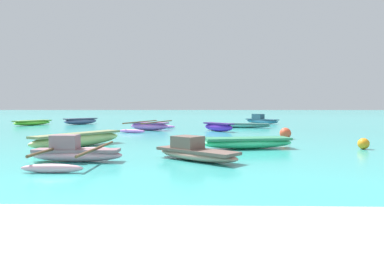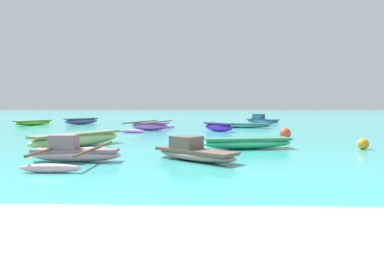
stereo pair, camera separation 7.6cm
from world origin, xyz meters
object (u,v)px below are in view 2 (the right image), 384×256
object	(u,v)px
moored_boat_6	(262,120)
moored_boat_9	(247,142)
moored_boat_7	(81,121)
mooring_buoy_2	(285,133)
moored_boat_0	(33,122)
moored_boat_3	(240,125)
moored_boat_4	(218,127)
mooring_buoy_0	(363,144)
moored_boat_1	(74,153)
moored_boat_8	(150,126)
moored_boat_2	(78,139)
moored_boat_5	(194,152)

from	to	relation	value
moored_boat_6	moored_boat_9	size ratio (longest dim) A/B	0.92
moored_boat_7	mooring_buoy_2	size ratio (longest dim) A/B	5.41
moored_boat_0	moored_boat_3	xyz separation A→B (m)	(15.26, -2.58, -0.04)
moored_boat_4	mooring_buoy_0	size ratio (longest dim) A/B	5.55
moored_boat_1	mooring_buoy_0	world-z (taller)	moored_boat_1
moored_boat_3	moored_boat_7	bearing A→B (deg)	171.48
moored_boat_3	moored_boat_9	xyz separation A→B (m)	(-1.03, -11.16, 0.04)
moored_boat_3	moored_boat_6	world-z (taller)	moored_boat_6
moored_boat_0	moored_boat_7	distance (m)	3.47
moored_boat_8	mooring_buoy_0	bearing A→B (deg)	-28.23
moored_boat_2	moored_boat_9	xyz separation A→B (m)	(5.94, -0.40, -0.06)
mooring_buoy_2	moored_boat_7	bearing A→B (deg)	138.58
moored_boat_0	moored_boat_6	bearing A→B (deg)	-51.87
moored_boat_2	moored_boat_9	world-z (taller)	moored_boat_2
moored_boat_3	moored_boat_5	world-z (taller)	moored_boat_5
moored_boat_3	moored_boat_8	bearing A→B (deg)	-146.38
moored_boat_1	moored_boat_3	size ratio (longest dim) A/B	0.78
moored_boat_4	moored_boat_5	distance (m)	10.48
moored_boat_2	moored_boat_8	xyz separation A→B (m)	(1.30, 8.24, -0.02)
moored_boat_7	moored_boat_9	size ratio (longest dim) A/B	0.83
moored_boat_4	moored_boat_5	size ratio (longest dim) A/B	0.85
moored_boat_1	moored_boat_2	size ratio (longest dim) A/B	0.86
moored_boat_7	mooring_buoy_2	bearing A→B (deg)	-92.83
moored_boat_4	moored_boat_6	size ratio (longest dim) A/B	0.70
moored_boat_9	mooring_buoy_2	distance (m)	4.09
moored_boat_4	moored_boat_3	bearing A→B (deg)	114.92
moored_boat_6	moored_boat_0	bearing A→B (deg)	-119.68
mooring_buoy_0	moored_boat_9	bearing A→B (deg)	178.88
moored_boat_5	mooring_buoy_2	distance (m)	7.18
moored_boat_7	moored_boat_8	size ratio (longest dim) A/B	0.56
moored_boat_8	moored_boat_2	bearing A→B (deg)	-81.52
moored_boat_5	moored_boat_7	size ratio (longest dim) A/B	0.92
moored_boat_2	mooring_buoy_0	size ratio (longest dim) A/B	9.95
moored_boat_2	moored_boat_4	xyz separation A→B (m)	(5.36, 7.47, -0.00)
moored_boat_3	mooring_buoy_2	xyz separation A→B (m)	(1.11, -7.67, 0.07)
moored_boat_5	moored_boat_8	xyz separation A→B (m)	(-2.90, 11.19, 0.03)
moored_boat_6	moored_boat_8	size ratio (longest dim) A/B	0.62
moored_boat_2	moored_boat_0	bearing A→B (deg)	61.12
moored_boat_1	moored_boat_9	size ratio (longest dim) A/B	0.99
moored_boat_1	moored_boat_8	size ratio (longest dim) A/B	0.67
mooring_buoy_2	moored_boat_3	bearing A→B (deg)	98.25
moored_boat_0	moored_boat_7	bearing A→B (deg)	-37.96
moored_boat_4	moored_boat_6	world-z (taller)	moored_boat_6
moored_boat_1	mooring_buoy_2	xyz separation A→B (m)	(7.01, 6.32, 0.02)
moored_boat_3	moored_boat_8	size ratio (longest dim) A/B	0.87
moored_boat_2	moored_boat_9	bearing A→B (deg)	-64.58
moored_boat_1	moored_boat_2	world-z (taller)	moored_boat_1
moored_boat_8	moored_boat_3	bearing A→B (deg)	41.38
moored_boat_8	moored_boat_1	bearing A→B (deg)	-73.70
moored_boat_0	mooring_buoy_2	world-z (taller)	mooring_buoy_2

